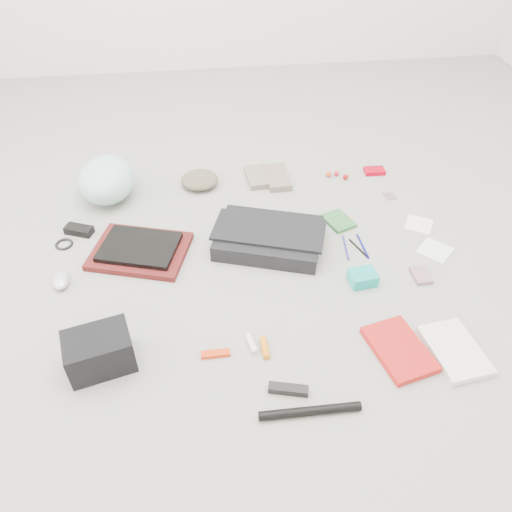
{
  "coord_description": "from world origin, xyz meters",
  "views": [
    {
      "loc": [
        -0.18,
        -1.4,
        1.3
      ],
      "look_at": [
        0.0,
        0.0,
        0.05
      ],
      "focal_mm": 35.0,
      "sensor_mm": 36.0,
      "label": 1
    }
  ],
  "objects": [
    {
      "name": "lollipop_a",
      "position": [
        0.42,
        0.58,
        0.01
      ],
      "size": [
        0.03,
        0.03,
        0.03
      ],
      "primitive_type": "sphere",
      "rotation": [
        0.0,
        0.0,
        -0.3
      ],
      "color": "red",
      "rests_on": "ground_plane"
    },
    {
      "name": "pen_black",
      "position": [
        0.42,
        0.05,
        0.0
      ],
      "size": [
        0.05,
        0.12,
        0.01
      ],
      "primitive_type": "cylinder",
      "rotation": [
        1.57,
        0.0,
        0.35
      ],
      "color": "black",
      "rests_on": "ground_plane"
    },
    {
      "name": "lollipop_c",
      "position": [
        0.5,
        0.55,
        0.01
      ],
      "size": [
        0.03,
        0.03,
        0.03
      ],
      "primitive_type": "sphere",
      "rotation": [
        0.0,
        0.0,
        0.27
      ],
      "color": "#A20A0A",
      "rests_on": "ground_plane"
    },
    {
      "name": "bike_pump",
      "position": [
        0.08,
        -0.65,
        0.01
      ],
      "size": [
        0.3,
        0.03,
        0.03
      ],
      "primitive_type": "cylinder",
      "rotation": [
        0.0,
        1.57,
        -0.01
      ],
      "color": "black",
      "rests_on": "ground_plane"
    },
    {
      "name": "multitool",
      "position": [
        -0.18,
        -0.4,
        0.01
      ],
      "size": [
        0.09,
        0.03,
        0.01
      ],
      "primitive_type": "cube",
      "rotation": [
        0.0,
        0.0,
        0.01
      ],
      "color": "red",
      "rests_on": "ground_plane"
    },
    {
      "name": "beanie",
      "position": [
        -0.19,
        0.58,
        0.03
      ],
      "size": [
        0.19,
        0.19,
        0.06
      ],
      "primitive_type": "ellipsoid",
      "rotation": [
        0.0,
        0.0,
        -0.13
      ],
      "color": "brown",
      "rests_on": "ground_plane"
    },
    {
      "name": "cable_coil",
      "position": [
        -0.75,
        0.22,
        0.01
      ],
      "size": [
        0.09,
        0.09,
        0.01
      ],
      "primitive_type": "torus",
      "rotation": [
        0.0,
        0.0,
        -0.32
      ],
      "color": "black",
      "rests_on": "ground_plane"
    },
    {
      "name": "altoids_tin",
      "position": [
        0.65,
        0.59,
        0.01
      ],
      "size": [
        0.1,
        0.06,
        0.02
      ],
      "primitive_type": "cube",
      "rotation": [
        0.0,
        0.0,
        -0.03
      ],
      "color": "#AA0015",
      "rests_on": "ground_plane"
    },
    {
      "name": "napkin_top",
      "position": [
        0.72,
        0.16,
        0.0
      ],
      "size": [
        0.15,
        0.15,
        0.01
      ],
      "primitive_type": "cube",
      "rotation": [
        0.0,
        0.0,
        1.03
      ],
      "color": "silver",
      "rests_on": "ground_plane"
    },
    {
      "name": "bike_helmet",
      "position": [
        -0.6,
        0.54,
        0.09
      ],
      "size": [
        0.26,
        0.32,
        0.18
      ],
      "primitive_type": "ellipsoid",
      "rotation": [
        0.0,
        0.0,
        -0.05
      ],
      "color": "#AAE0DC",
      "rests_on": "ground_plane"
    },
    {
      "name": "book_white",
      "position": [
        0.58,
        -0.49,
        0.01
      ],
      "size": [
        0.18,
        0.25,
        0.02
      ],
      "primitive_type": "cube",
      "rotation": [
        0.0,
        0.0,
        0.13
      ],
      "color": "silver",
      "rests_on": "ground_plane"
    },
    {
      "name": "laptop_sleeve",
      "position": [
        -0.44,
        0.13,
        0.01
      ],
      "size": [
        0.43,
        0.37,
        0.03
      ],
      "primitive_type": "cube",
      "rotation": [
        0.0,
        0.0,
        -0.3
      ],
      "color": "#541413",
      "rests_on": "ground_plane"
    },
    {
      "name": "mitten_right",
      "position": [
        0.17,
        0.58,
        0.02
      ],
      "size": [
        0.11,
        0.21,
        0.03
      ],
      "primitive_type": "cube",
      "rotation": [
        0.0,
        0.0,
        0.03
      ],
      "color": "#806A5E",
      "rests_on": "ground_plane"
    },
    {
      "name": "u_lock",
      "position": [
        0.03,
        -0.57,
        0.01
      ],
      "size": [
        0.12,
        0.06,
        0.02
      ],
      "primitive_type": "cube",
      "rotation": [
        0.0,
        0.0,
        -0.26
      ],
      "color": "black",
      "rests_on": "ground_plane"
    },
    {
      "name": "lollipop_b",
      "position": [
        0.46,
        0.58,
        0.01
      ],
      "size": [
        0.03,
        0.03,
        0.02
      ],
      "primitive_type": "sphere",
      "rotation": [
        0.0,
        0.0,
        0.21
      ],
      "color": "red",
      "rests_on": "ground_plane"
    },
    {
      "name": "messenger_bag",
      "position": [
        0.07,
        0.12,
        0.03
      ],
      "size": [
        0.48,
        0.4,
        0.07
      ],
      "primitive_type": "cube",
      "rotation": [
        0.0,
        0.0,
        -0.32
      ],
      "color": "black",
      "rests_on": "ground_plane"
    },
    {
      "name": "bag_flap",
      "position": [
        0.07,
        0.12,
        0.07
      ],
      "size": [
        0.48,
        0.33,
        0.01
      ],
      "primitive_type": "cube",
      "rotation": [
        0.0,
        0.0,
        -0.32
      ],
      "color": "black",
      "rests_on": "messenger_bag"
    },
    {
      "name": "power_brick",
      "position": [
        -0.7,
        0.29,
        0.02
      ],
      "size": [
        0.13,
        0.09,
        0.03
      ],
      "primitive_type": "cube",
      "rotation": [
        0.0,
        0.0,
        -0.38
      ],
      "color": "black",
      "rests_on": "ground_plane"
    },
    {
      "name": "napkin_bottom",
      "position": [
        0.72,
        -0.01,
        0.0
      ],
      "size": [
        0.16,
        0.16,
        0.01
      ],
      "primitive_type": "cube",
      "rotation": [
        0.0,
        0.0,
        0.76
      ],
      "color": "silver",
      "rests_on": "ground_plane"
    },
    {
      "name": "mouse",
      "position": [
        -0.73,
        -0.01,
        0.02
      ],
      "size": [
        0.07,
        0.11,
        0.04
      ],
      "primitive_type": "ellipsoid",
      "rotation": [
        0.0,
        0.0,
        0.13
      ],
      "color": "#BCBAC4",
      "rests_on": "ground_plane"
    },
    {
      "name": "pen_navy",
      "position": [
        0.44,
        0.06,
        0.0
      ],
      "size": [
        0.01,
        0.15,
        0.01
      ],
      "primitive_type": "cylinder",
      "rotation": [
        1.57,
        0.0,
        0.03
      ],
      "color": "#0C0D68",
      "rests_on": "ground_plane"
    },
    {
      "name": "accordion_wallet",
      "position": [
        0.38,
        -0.14,
        0.02
      ],
      "size": [
        0.1,
        0.09,
        0.05
      ],
      "primitive_type": "cube",
      "rotation": [
        0.0,
        0.0,
        0.12
      ],
      "color": "#11A69F",
      "rests_on": "ground_plane"
    },
    {
      "name": "notepad",
      "position": [
        0.38,
        0.23,
        0.01
      ],
      "size": [
        0.14,
        0.16,
        0.02
      ],
      "primitive_type": "cube",
      "rotation": [
        0.0,
        0.0,
        0.37
      ],
      "color": "#2B632F",
      "rests_on": "ground_plane"
    },
    {
      "name": "pen_blue",
      "position": [
        0.37,
        0.06,
        0.0
      ],
      "size": [
        0.02,
        0.14,
        0.01
      ],
      "primitive_type": "cylinder",
      "rotation": [
        1.57,
        0.0,
        -0.11
      ],
      "color": "navy",
      "rests_on": "ground_plane"
    },
    {
      "name": "toiletry_tube_orange",
      "position": [
        -0.02,
        -0.4,
        0.01
      ],
      "size": [
        0.02,
        0.08,
        0.02
      ],
      "primitive_type": "cylinder",
      "rotation": [
        1.57,
        0.0,
        0.02
      ],
      "color": "orange",
      "rests_on": "ground_plane"
    },
    {
      "name": "camera_bag",
      "position": [
        -0.54,
        -0.39,
        0.06
      ],
      "size": [
        0.23,
        0.18,
        0.13
      ],
      "primitive_type": "cube",
      "rotation": [
        0.0,
        0.0,
        0.25
      ],
      "color": "black",
      "rests_on": "ground_plane"
    },
    {
      "name": "book_red",
      "position": [
        0.41,
        -0.46,
        0.01
      ],
      "size": [
        0.21,
        0.26,
        0.02
      ],
      "primitive_type": "cube",
      "rotation": [
        0.0,
        0.0,
        0.23
      ],
      "color": "red",
      "rests_on": "ground_plane"
    },
    {
      "name": "ground_plane",
      "position": [
        0.0,
        0.0,
        0.0
      ],
      "size": [
        4.0,
        4.0,
        0.0
      ],
      "primitive_type": "plane",
      "color": "gray"
    },
    {
      "name": "toiletry_tube_white",
      "position": [
        -0.06,
        -0.38,
        0.01
      ],
      "size": [
        0.04,
        0.08,
        0.02
      ],
      "primitive_type": "cylinder",
      "rotation": [
        1.57,
        0.0,
        0.19
      ],
      "color": "silver",
      "rests_on": "ground_plane"
    },
    {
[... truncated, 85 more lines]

